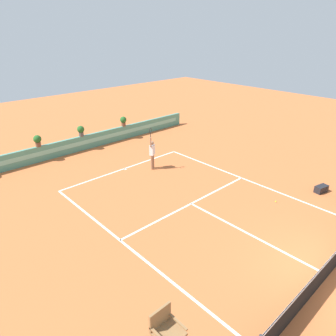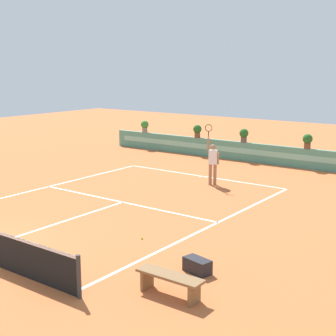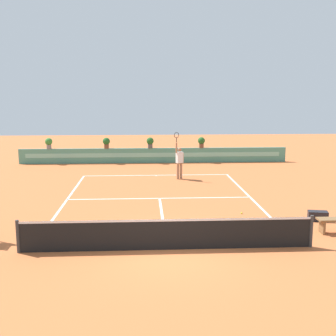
{
  "view_description": "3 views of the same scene",
  "coord_description": "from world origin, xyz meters",
  "px_view_note": "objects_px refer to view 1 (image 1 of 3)",
  "views": [
    {
      "loc": [
        -9.42,
        -2.15,
        7.66
      ],
      "look_at": [
        0.5,
        8.57,
        1.0
      ],
      "focal_mm": 32.82,
      "sensor_mm": 36.0,
      "label": 1
    },
    {
      "loc": [
        11.91,
        -6.94,
        4.97
      ],
      "look_at": [
        0.5,
        8.57,
        1.0
      ],
      "focal_mm": 53.12,
      "sensor_mm": 36.0,
      "label": 2
    },
    {
      "loc": [
        -0.66,
        -12.3,
        4.67
      ],
      "look_at": [
        0.5,
        8.57,
        1.0
      ],
      "focal_mm": 45.86,
      "sensor_mm": 36.0,
      "label": 3
    }
  ],
  "objects_px": {
    "gear_bag": "(321,189)",
    "potted_plant_left": "(37,140)",
    "potted_plant_centre": "(81,130)",
    "tennis_ball_near_baseline": "(276,201)",
    "potted_plant_right": "(123,121)",
    "tennis_player": "(152,152)"
  },
  "relations": [
    {
      "from": "potted_plant_left",
      "to": "tennis_player",
      "type": "bearing_deg",
      "value": -51.8
    },
    {
      "from": "gear_bag",
      "to": "tennis_player",
      "type": "distance_m",
      "value": 9.28
    },
    {
      "from": "gear_bag",
      "to": "potted_plant_centre",
      "type": "xyz_separation_m",
      "value": [
        -6.0,
        13.72,
        1.23
      ]
    },
    {
      "from": "gear_bag",
      "to": "potted_plant_left",
      "type": "bearing_deg",
      "value": 123.05
    },
    {
      "from": "tennis_player",
      "to": "tennis_ball_near_baseline",
      "type": "distance_m",
      "value": 7.34
    },
    {
      "from": "tennis_player",
      "to": "potted_plant_right",
      "type": "relative_size",
      "value": 3.57
    },
    {
      "from": "tennis_player",
      "to": "potted_plant_centre",
      "type": "bearing_deg",
      "value": 105.04
    },
    {
      "from": "tennis_ball_near_baseline",
      "to": "gear_bag",
      "type": "bearing_deg",
      "value": -21.92
    },
    {
      "from": "potted_plant_centre",
      "to": "gear_bag",
      "type": "bearing_deg",
      "value": -66.38
    },
    {
      "from": "tennis_player",
      "to": "potted_plant_left",
      "type": "distance_m",
      "value": 7.19
    },
    {
      "from": "gear_bag",
      "to": "potted_plant_left",
      "type": "relative_size",
      "value": 0.97
    },
    {
      "from": "tennis_player",
      "to": "potted_plant_centre",
      "type": "relative_size",
      "value": 3.57
    },
    {
      "from": "tennis_player",
      "to": "potted_plant_right",
      "type": "bearing_deg",
      "value": 70.89
    },
    {
      "from": "potted_plant_right",
      "to": "potted_plant_left",
      "type": "relative_size",
      "value": 1.0
    },
    {
      "from": "gear_bag",
      "to": "tennis_ball_near_baseline",
      "type": "bearing_deg",
      "value": 158.08
    },
    {
      "from": "potted_plant_centre",
      "to": "potted_plant_left",
      "type": "distance_m",
      "value": 2.93
    },
    {
      "from": "tennis_player",
      "to": "potted_plant_left",
      "type": "relative_size",
      "value": 3.57
    },
    {
      "from": "tennis_ball_near_baseline",
      "to": "potted_plant_right",
      "type": "height_order",
      "value": "potted_plant_right"
    },
    {
      "from": "potted_plant_centre",
      "to": "potted_plant_left",
      "type": "relative_size",
      "value": 1.0
    },
    {
      "from": "gear_bag",
      "to": "potted_plant_centre",
      "type": "relative_size",
      "value": 0.97
    },
    {
      "from": "gear_bag",
      "to": "potted_plant_right",
      "type": "xyz_separation_m",
      "value": [
        -2.53,
        13.72,
        1.23
      ]
    },
    {
      "from": "tennis_player",
      "to": "tennis_ball_near_baseline",
      "type": "height_order",
      "value": "tennis_player"
    }
  ]
}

